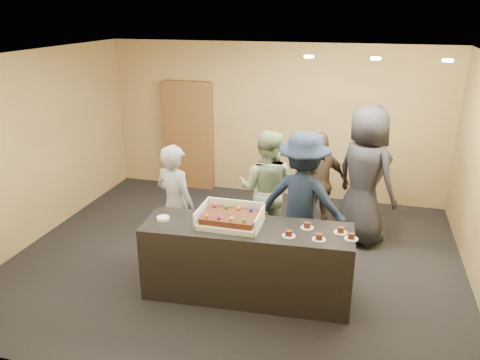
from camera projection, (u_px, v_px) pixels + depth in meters
The scene contains 17 objects.
room at pixel (236, 165), 5.98m from camera, with size 6.04×6.00×2.70m.
serving_counter at pixel (247, 261), 5.48m from camera, with size 2.40×0.70×0.90m, color black.
storage_cabinet at pixel (189, 136), 8.67m from camera, with size 0.91×0.15×2.01m, color brown.
cake_box at pixel (231, 220), 5.38m from camera, with size 0.72×0.50×0.21m.
sheet_cake at pixel (230, 217), 5.33m from camera, with size 0.61×0.42×0.12m.
plate_stack at pixel (163, 218), 5.49m from camera, with size 0.15×0.15×0.04m, color white.
slice_a at pixel (289, 234), 5.09m from camera, with size 0.15×0.15×0.07m.
slice_b at pixel (307, 226), 5.28m from camera, with size 0.15×0.15×0.07m.
slice_c at pixel (319, 238), 5.02m from camera, with size 0.15×0.15×0.07m.
slice_d at pixel (341, 231), 5.17m from camera, with size 0.15×0.15×0.07m.
slice_e at pixel (351, 237), 5.03m from camera, with size 0.15×0.15×0.07m.
person_server_grey at pixel (176, 206), 6.06m from camera, with size 0.60×0.40×1.65m, color gray.
person_sage_man at pixel (267, 189), 6.55m from camera, with size 0.83×0.64×1.70m, color gray.
person_navy_man at pixel (303, 201), 6.02m from camera, with size 1.17×0.67×1.81m, color #172338.
person_brown_extra at pixel (319, 184), 6.91m from camera, with size 0.93×0.39×1.58m, color brown.
person_dark_suit at pixel (365, 176), 6.61m from camera, with size 0.98×0.64×2.01m, color #242429.
ceiling_spotlights at pixel (376, 58), 5.58m from camera, with size 1.72×0.12×0.03m.
Camera 1 is at (1.53, -5.46, 3.25)m, focal length 35.00 mm.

